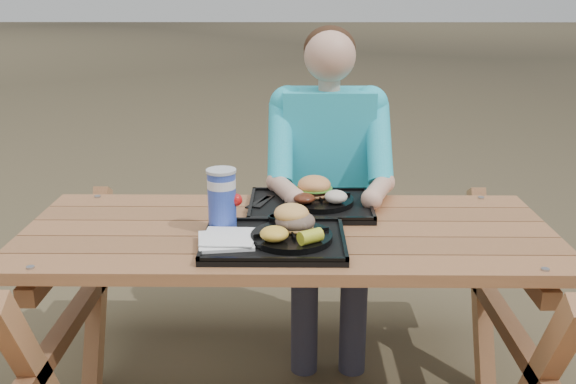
{
  "coord_description": "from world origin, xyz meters",
  "views": [
    {
      "loc": [
        0.02,
        -2.04,
        1.53
      ],
      "look_at": [
        0.0,
        0.0,
        0.88
      ],
      "focal_mm": 40.0,
      "sensor_mm": 36.0,
      "label": 1
    }
  ],
  "objects": [
    {
      "name": "baked_beans",
      "position": [
        0.06,
        0.15,
        0.81
      ],
      "size": [
        0.08,
        0.08,
        0.04
      ],
      "primitive_type": "ellipsoid",
      "color": "#552111",
      "rests_on": "plate_far"
    },
    {
      "name": "condiment_bbq",
      "position": [
        -0.04,
        -0.02,
        0.79
      ],
      "size": [
        0.05,
        0.05,
        0.03
      ],
      "primitive_type": "cylinder",
      "color": "black",
      "rests_on": "tray_near"
    },
    {
      "name": "mac_cheese",
      "position": [
        -0.04,
        -0.21,
        0.81
      ],
      "size": [
        0.09,
        0.09,
        0.04
      ],
      "primitive_type": "ellipsoid",
      "color": "yellow",
      "rests_on": "plate_near"
    },
    {
      "name": "tray_far",
      "position": [
        0.08,
        0.2,
        0.76
      ],
      "size": [
        0.45,
        0.35,
        0.02
      ],
      "primitive_type": "cube",
      "color": "black",
      "rests_on": "picnic_table"
    },
    {
      "name": "burger",
      "position": [
        0.1,
        0.25,
        0.85
      ],
      "size": [
        0.13,
        0.13,
        0.11
      ],
      "primitive_type": null,
      "color": "#E89452",
      "rests_on": "plate_far"
    },
    {
      "name": "plate_near",
      "position": [
        0.01,
        -0.15,
        0.78
      ],
      "size": [
        0.26,
        0.26,
        0.02
      ],
      "primitive_type": "cylinder",
      "color": "black",
      "rests_on": "tray_near"
    },
    {
      "name": "condiment_mustard",
      "position": [
        0.03,
        -0.02,
        0.79
      ],
      "size": [
        0.05,
        0.05,
        0.03
      ],
      "primitive_type": "cylinder",
      "color": "yellow",
      "rests_on": "tray_near"
    },
    {
      "name": "cutlery_far",
      "position": [
        -0.09,
        0.22,
        0.77
      ],
      "size": [
        0.07,
        0.15,
        0.01
      ],
      "primitive_type": "cube",
      "rotation": [
        0.0,
        0.0,
        -0.33
      ],
      "color": "black",
      "rests_on": "tray_far"
    },
    {
      "name": "tray_near",
      "position": [
        -0.04,
        -0.15,
        0.76
      ],
      "size": [
        0.45,
        0.35,
        0.02
      ],
      "primitive_type": "cube",
      "color": "black",
      "rests_on": "picnic_table"
    },
    {
      "name": "plate_far",
      "position": [
        0.11,
        0.21,
        0.78
      ],
      "size": [
        0.26,
        0.26,
        0.02
      ],
      "primitive_type": "cylinder",
      "color": "black",
      "rests_on": "tray_far"
    },
    {
      "name": "napkin_stack",
      "position": [
        -0.19,
        -0.18,
        0.78
      ],
      "size": [
        0.19,
        0.19,
        0.02
      ],
      "primitive_type": "cube",
      "rotation": [
        0.0,
        0.0,
        0.15
      ],
      "color": "white",
      "rests_on": "tray_near"
    },
    {
      "name": "corn_cob",
      "position": [
        0.07,
        -0.23,
        0.81
      ],
      "size": [
        0.1,
        0.1,
        0.04
      ],
      "primitive_type": null,
      "rotation": [
        0.0,
        0.0,
        0.59
      ],
      "color": "gold",
      "rests_on": "plate_near"
    },
    {
      "name": "diner",
      "position": [
        0.16,
        0.6,
        0.64
      ],
      "size": [
        0.48,
        0.84,
        1.28
      ],
      "primitive_type": null,
      "color": "#1BBEBE",
      "rests_on": "ground"
    },
    {
      "name": "potato_salad",
      "position": [
        0.17,
        0.16,
        0.81
      ],
      "size": [
        0.08,
        0.08,
        0.05
      ],
      "primitive_type": "ellipsoid",
      "color": "beige",
      "rests_on": "plate_far"
    },
    {
      "name": "sandwich",
      "position": [
        0.02,
        -0.11,
        0.85
      ],
      "size": [
        0.12,
        0.12,
        0.12
      ],
      "primitive_type": null,
      "color": "#F5AC56",
      "rests_on": "plate_near"
    },
    {
      "name": "picnic_table",
      "position": [
        0.0,
        0.0,
        0.38
      ],
      "size": [
        1.8,
        1.49,
        0.75
      ],
      "primitive_type": null,
      "color": "#999999",
      "rests_on": "ground"
    },
    {
      "name": "soda_cup",
      "position": [
        -0.22,
        -0.04,
        0.86
      ],
      "size": [
        0.09,
        0.09,
        0.19
      ],
      "primitive_type": "cylinder",
      "color": "#1632A7",
      "rests_on": "tray_near"
    }
  ]
}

